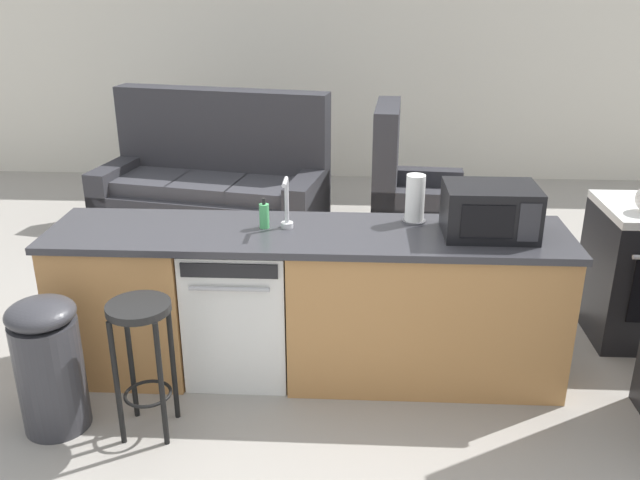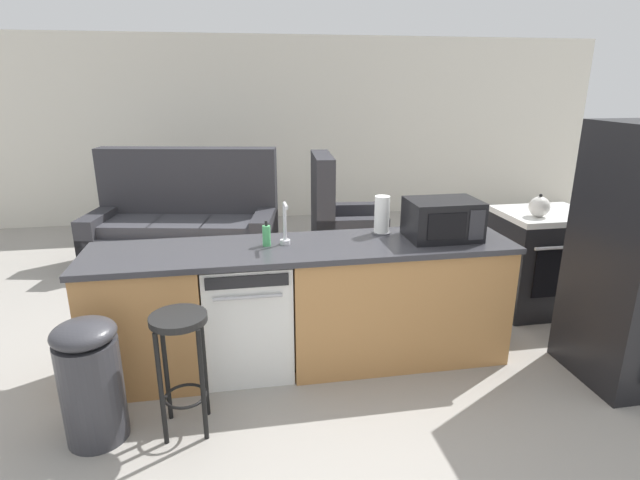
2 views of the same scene
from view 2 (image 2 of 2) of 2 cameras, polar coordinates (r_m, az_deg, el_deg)
name	(u,v)px [view 2 (image 2 of 2)]	position (r m, az deg, el deg)	size (l,w,h in m)	color
ground_plane	(285,362)	(3.79, -4.06, -13.79)	(24.00, 24.00, 0.00)	gray
wall_back	(273,130)	(7.47, -5.40, 12.42)	(10.00, 0.06, 2.60)	silver
kitchen_counter	(317,308)	(3.61, -0.39, -7.80)	(2.94, 0.66, 0.90)	#B77F47
dishwasher	(248,313)	(3.57, -8.24, -8.28)	(0.58, 0.61, 0.84)	white
stove_range	(540,261)	(4.85, 23.87, -2.20)	(0.76, 0.68, 0.90)	black
microwave	(443,219)	(3.65, 13.84, 2.32)	(0.50, 0.37, 0.28)	black
sink_faucet	(285,226)	(3.41, -4.02, 1.57)	(0.07, 0.18, 0.30)	silver
paper_towel_roll	(382,215)	(3.68, 7.08, 2.80)	(0.14, 0.14, 0.28)	#4C4C51
soap_bottle	(266,235)	(3.42, -6.14, 0.54)	(0.06, 0.06, 0.18)	#4CB266
kettle	(540,207)	(4.52, 23.80, 3.52)	(0.21, 0.17, 0.19)	silver
bar_stool	(181,348)	(2.99, -15.61, -11.82)	(0.32, 0.32, 0.74)	black
trash_bin	(91,380)	(3.17, -24.72, -14.33)	(0.35, 0.35, 0.74)	#333338
couch	(186,229)	(5.80, -15.01, 1.26)	(2.14, 1.27, 1.27)	#2D2D33
armchair	(339,228)	(5.81, 2.24, 1.44)	(0.87, 0.91, 1.20)	#2D2D33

